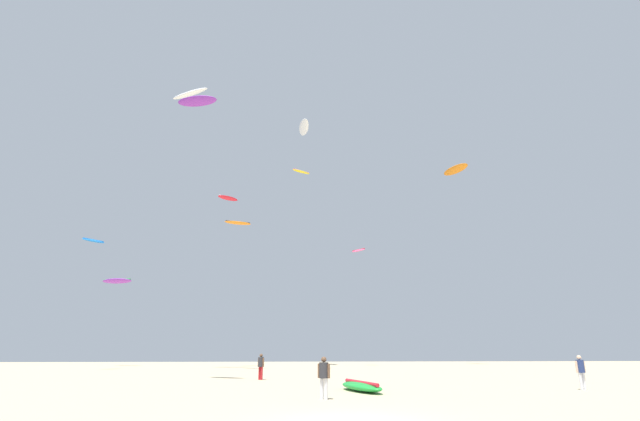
{
  "coord_description": "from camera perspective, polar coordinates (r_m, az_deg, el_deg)",
  "views": [
    {
      "loc": [
        -1.69,
        -13.79,
        1.93
      ],
      "look_at": [
        0.0,
        14.48,
        10.25
      ],
      "focal_mm": 26.37,
      "sensor_mm": 36.0,
      "label": 1
    }
  ],
  "objects": [
    {
      "name": "kite_aloft_0",
      "position": [
        46.88,
        -9.95,
        -1.49
      ],
      "size": [
        2.71,
        1.56,
        0.32
      ],
      "color": "orange"
    },
    {
      "name": "kite_aloft_3",
      "position": [
        53.84,
        -11.1,
        1.49
      ],
      "size": [
        2.42,
        2.16,
        0.47
      ],
      "color": "red"
    },
    {
      "name": "person_midground",
      "position": [
        27.33,
        29.08,
        -16.51
      ],
      "size": [
        0.52,
        0.36,
        1.61
      ],
      "rotation": [
        0.0,
        0.0,
        4.9
      ],
      "color": "silver",
      "rests_on": "ground"
    },
    {
      "name": "kite_aloft_1",
      "position": [
        55.61,
        4.69,
        -4.85
      ],
      "size": [
        1.8,
        2.04,
        0.44
      ],
      "color": "#E5598C"
    },
    {
      "name": "kite_aloft_6",
      "position": [
        50.03,
        -25.8,
        -3.32
      ],
      "size": [
        1.92,
        2.17,
        0.45
      ],
      "color": "blue"
    },
    {
      "name": "kite_aloft_7",
      "position": [
        58.4,
        -1.97,
        10.05
      ],
      "size": [
        1.7,
        4.43,
        1.04
      ],
      "color": "white"
    },
    {
      "name": "kite_aloft_9",
      "position": [
        59.23,
        -23.41,
        -7.84
      ],
      "size": [
        3.78,
        1.93,
        0.71
      ],
      "color": "purple"
    },
    {
      "name": "kite_aloft_5",
      "position": [
        63.38,
        16.12,
        4.79
      ],
      "size": [
        2.85,
        4.36,
        1.0
      ],
      "color": "orange"
    },
    {
      "name": "kite_aloft_8",
      "position": [
        51.59,
        -14.67,
        12.73
      ],
      "size": [
        4.4,
        2.13,
        1.05
      ],
      "color": "purple"
    },
    {
      "name": "person_foreground",
      "position": [
        19.72,
        0.47,
        -19.25
      ],
      "size": [
        0.48,
        0.36,
        1.61
      ],
      "rotation": [
        0.0,
        0.0,
        1.05
      ],
      "color": "silver",
      "rests_on": "ground"
    },
    {
      "name": "kite_grounded_near",
      "position": [
        23.46,
        5.02,
        -20.49
      ],
      "size": [
        2.09,
        4.06,
        0.46
      ],
      "color": "green",
      "rests_on": "ground"
    },
    {
      "name": "kite_aloft_4",
      "position": [
        33.42,
        -15.5,
        13.51
      ],
      "size": [
        2.97,
        2.29,
        0.61
      ],
      "color": "white"
    },
    {
      "name": "person_left",
      "position": [
        31.99,
        -7.19,
        -18.04
      ],
      "size": [
        0.42,
        0.39,
        1.6
      ],
      "rotation": [
        0.0,
        0.0,
        0.84
      ],
      "color": "#B21E23",
      "rests_on": "ground"
    },
    {
      "name": "kite_aloft_2",
      "position": [
        46.99,
        -2.3,
        4.73
      ],
      "size": [
        2.0,
        1.62,
        0.3
      ],
      "color": "yellow"
    }
  ]
}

